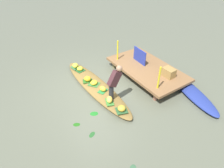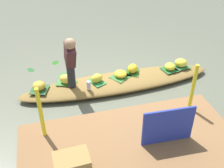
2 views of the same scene
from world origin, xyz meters
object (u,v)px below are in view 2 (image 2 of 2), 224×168
at_px(banana_bunch_4, 181,63).
at_px(banana_bunch_6, 121,74).
at_px(banana_bunch_3, 39,86).
at_px(banana_bunch_1, 133,69).
at_px(market_banner, 168,126).
at_px(banana_bunch_2, 170,67).
at_px(water_bottle, 89,85).
at_px(vendor_person, 70,59).
at_px(banana_bunch_5, 97,78).
at_px(produce_crate, 72,166).
at_px(banana_bunch_0, 66,79).
at_px(vendor_boat, 119,82).

height_order(banana_bunch_4, banana_bunch_6, banana_bunch_4).
bearing_deg(banana_bunch_3, banana_bunch_1, -176.28).
bearing_deg(banana_bunch_6, market_banner, 91.05).
height_order(banana_bunch_2, water_bottle, water_bottle).
relative_size(banana_bunch_3, vendor_person, 0.21).
bearing_deg(banana_bunch_5, vendor_person, 14.17).
height_order(banana_bunch_1, banana_bunch_6, banana_bunch_1).
xyz_separation_m(banana_bunch_1, produce_crate, (1.66, 2.50, 0.28)).
xyz_separation_m(banana_bunch_0, vendor_person, (-0.10, 0.25, 0.58)).
relative_size(vendor_boat, water_bottle, 22.98).
relative_size(market_banner, produce_crate, 1.72).
distance_m(banana_bunch_2, banana_bunch_4, 0.30).
bearing_deg(market_banner, banana_bunch_4, -119.56).
distance_m(banana_bunch_1, vendor_person, 1.50).
height_order(banana_bunch_6, vendor_person, vendor_person).
distance_m(banana_bunch_0, market_banner, 2.56).
bearing_deg(water_bottle, banana_bunch_0, -38.97).
xyz_separation_m(banana_bunch_0, banana_bunch_3, (0.55, 0.09, -0.01)).
relative_size(water_bottle, market_banner, 0.24).
bearing_deg(vendor_person, banana_bunch_5, -165.83).
bearing_deg(vendor_boat, banana_bunch_1, -158.92).
bearing_deg(banana_bunch_0, market_banner, 118.09).
xyz_separation_m(banana_bunch_1, banana_bunch_4, (-1.14, 0.04, -0.00)).
bearing_deg(banana_bunch_2, banana_bunch_0, -1.48).
relative_size(banana_bunch_2, banana_bunch_4, 0.90).
xyz_separation_m(banana_bunch_3, water_bottle, (-0.96, 0.24, -0.00)).
xyz_separation_m(banana_bunch_6, produce_crate, (1.35, 2.40, 0.31)).
bearing_deg(banana_bunch_1, market_banner, 83.33).
relative_size(banana_bunch_0, water_bottle, 1.57).
relative_size(vendor_boat, market_banner, 5.53).
relative_size(banana_bunch_2, water_bottle, 1.35).
relative_size(banana_bunch_6, market_banner, 0.37).
xyz_separation_m(banana_bunch_6, vendor_person, (1.05, 0.19, 0.61)).
height_order(banana_bunch_1, banana_bunch_4, banana_bunch_1).
relative_size(banana_bunch_0, banana_bunch_3, 1.12).
xyz_separation_m(banana_bunch_0, water_bottle, (-0.41, 0.33, -0.01)).
distance_m(vendor_boat, water_bottle, 0.75).
bearing_deg(banana_bunch_6, banana_bunch_3, 1.02).
distance_m(banana_bunch_0, banana_bunch_5, 0.63).
height_order(vendor_person, market_banner, vendor_person).
bearing_deg(banana_bunch_1, water_bottle, 19.38).
bearing_deg(banana_bunch_1, banana_bunch_2, 173.30).
relative_size(water_bottle, produce_crate, 0.41).
xyz_separation_m(market_banner, produce_crate, (1.39, 0.23, -0.13)).
height_order(banana_bunch_6, produce_crate, produce_crate).
distance_m(banana_bunch_2, banana_bunch_3, 2.85).
bearing_deg(banana_bunch_0, banana_bunch_2, 178.52).
bearing_deg(banana_bunch_1, vendor_boat, 22.40).
bearing_deg(water_bottle, banana_bunch_2, -171.89).
bearing_deg(produce_crate, banana_bunch_3, -81.67).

